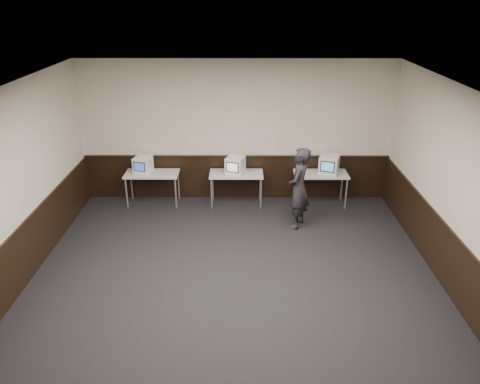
% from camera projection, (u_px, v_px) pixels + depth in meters
% --- Properties ---
extents(floor, '(8.00, 8.00, 0.00)m').
position_uv_depth(floor, '(234.00, 297.00, 7.48)').
color(floor, black).
rests_on(floor, ground).
extents(ceiling, '(8.00, 8.00, 0.00)m').
position_uv_depth(ceiling, '(232.00, 98.00, 6.21)').
color(ceiling, white).
rests_on(ceiling, back_wall).
extents(back_wall, '(7.00, 0.00, 7.00)m').
position_uv_depth(back_wall, '(236.00, 131.00, 10.52)').
color(back_wall, beige).
rests_on(back_wall, ground).
extents(right_wall, '(0.00, 8.00, 8.00)m').
position_uv_depth(right_wall, '(472.00, 208.00, 6.83)').
color(right_wall, beige).
rests_on(right_wall, ground).
extents(wainscot_back, '(6.98, 0.04, 1.00)m').
position_uv_depth(wainscot_back, '(237.00, 177.00, 10.94)').
color(wainscot_back, black).
rests_on(wainscot_back, back_wall).
extents(wainscot_left, '(0.04, 7.98, 1.00)m').
position_uv_depth(wainscot_left, '(11.00, 270.00, 7.30)').
color(wainscot_left, black).
rests_on(wainscot_left, left_wall).
extents(wainscot_right, '(0.04, 7.98, 1.00)m').
position_uv_depth(wainscot_right, '(457.00, 271.00, 7.27)').
color(wainscot_right, black).
rests_on(wainscot_right, right_wall).
extents(wainscot_rail, '(6.98, 0.06, 0.04)m').
position_uv_depth(wainscot_rail, '(236.00, 156.00, 10.71)').
color(wainscot_rail, black).
rests_on(wainscot_rail, wainscot_back).
extents(desk_left, '(1.20, 0.60, 0.75)m').
position_uv_depth(desk_left, '(152.00, 176.00, 10.53)').
color(desk_left, beige).
rests_on(desk_left, ground).
extents(desk_center, '(1.20, 0.60, 0.75)m').
position_uv_depth(desk_center, '(236.00, 176.00, 10.52)').
color(desk_center, beige).
rests_on(desk_center, ground).
extents(desk_right, '(1.20, 0.60, 0.75)m').
position_uv_depth(desk_right, '(321.00, 176.00, 10.51)').
color(desk_right, beige).
rests_on(desk_right, ground).
extents(emac_left, '(0.43, 0.45, 0.36)m').
position_uv_depth(emac_left, '(143.00, 165.00, 10.46)').
color(emac_left, white).
rests_on(emac_left, desk_left).
extents(emac_center, '(0.48, 0.50, 0.38)m').
position_uv_depth(emac_center, '(235.00, 165.00, 10.41)').
color(emac_center, white).
rests_on(emac_center, desk_center).
extents(emac_right, '(0.53, 0.55, 0.41)m').
position_uv_depth(emac_right, '(329.00, 164.00, 10.41)').
color(emac_right, white).
rests_on(emac_right, desk_right).
extents(person, '(0.62, 0.73, 1.71)m').
position_uv_depth(person, '(299.00, 188.00, 9.42)').
color(person, black).
rests_on(person, ground).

